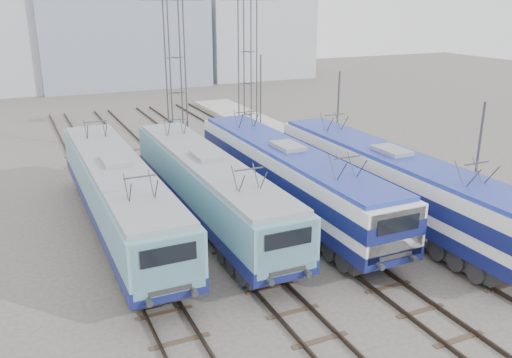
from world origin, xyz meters
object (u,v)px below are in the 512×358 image
object	(u,v)px
catenary_tower_east	(248,63)
mast_rear	(261,96)
locomotive_far_left	(118,192)
catenary_tower_west	(176,70)
mast_front	(475,175)
safety_cone	(488,239)
mast_mid	(337,124)
locomotive_center_right	(289,174)
locomotive_center_left	(208,185)
locomotive_far_right	(392,179)

from	to	relation	value
catenary_tower_east	mast_rear	xyz separation A→B (m)	(2.10, 2.00, -3.14)
locomotive_far_left	catenary_tower_west	distance (m)	14.45
mast_front	safety_cone	distance (m)	3.11
catenary_tower_east	mast_mid	world-z (taller)	catenary_tower_east
catenary_tower_west	catenary_tower_east	xyz separation A→B (m)	(6.50, 2.00, 0.00)
mast_front	mast_rear	xyz separation A→B (m)	(0.00, 24.00, 0.00)
locomotive_center_right	safety_cone	distance (m)	10.44
locomotive_center_left	catenary_tower_west	world-z (taller)	catenary_tower_west
locomotive_center_left	locomotive_center_right	size ratio (longest dim) A/B	0.97
mast_rear	safety_cone	bearing A→B (deg)	-89.73
locomotive_center_left	safety_cone	world-z (taller)	locomotive_center_left
locomotive_far_right	catenary_tower_west	bearing A→B (deg)	112.59
safety_cone	mast_rear	bearing A→B (deg)	90.27
catenary_tower_east	mast_front	size ratio (longest dim) A/B	1.71
locomotive_far_left	locomotive_center_right	bearing A→B (deg)	-6.99
locomotive_far_left	catenary_tower_west	bearing A→B (deg)	60.69
locomotive_far_left	locomotive_center_right	world-z (taller)	locomotive_center_right
locomotive_center_right	mast_rear	world-z (taller)	mast_rear
locomotive_far_left	locomotive_far_right	size ratio (longest dim) A/B	0.99
locomotive_center_left	locomotive_far_left	bearing A→B (deg)	171.68
catenary_tower_west	mast_front	distance (m)	22.00
mast_front	safety_cone	world-z (taller)	mast_front
safety_cone	catenary_tower_east	bearing A→B (deg)	95.48
locomotive_far_right	locomotive_center_left	bearing A→B (deg)	158.50
mast_front	safety_cone	size ratio (longest dim) A/B	11.50
catenary_tower_east	locomotive_center_left	bearing A→B (deg)	-120.79
locomotive_center_left	mast_front	bearing A→B (deg)	-33.99
locomotive_far_right	safety_cone	size ratio (longest dim) A/B	30.84
catenary_tower_east	safety_cone	xyz separation A→B (m)	(2.22, -23.12, -6.04)
locomotive_far_right	mast_mid	xyz separation A→B (m)	(1.85, 8.23, 1.11)
mast_mid	mast_front	bearing A→B (deg)	-90.00
mast_rear	locomotive_center_left	bearing A→B (deg)	-123.04
locomotive_center_right	locomotive_far_right	bearing A→B (deg)	-34.56
locomotive_far_left	mast_rear	size ratio (longest dim) A/B	2.66
mast_mid	safety_cone	size ratio (longest dim) A/B	11.50
locomotive_far_right	catenary_tower_west	distance (m)	18.08
mast_rear	catenary_tower_east	bearing A→B (deg)	-136.40
locomotive_far_left	locomotive_center_right	xyz separation A→B (m)	(9.00, -1.10, 0.07)
mast_mid	mast_rear	size ratio (longest dim) A/B	1.00
locomotive_far_left	catenary_tower_east	xyz separation A→B (m)	(13.25, 14.02, 4.33)
locomotive_far_left	safety_cone	world-z (taller)	locomotive_far_left
locomotive_far_right	safety_cone	xyz separation A→B (m)	(1.97, -4.89, -1.78)
catenary_tower_east	safety_cone	size ratio (longest dim) A/B	19.72
locomotive_far_left	safety_cone	size ratio (longest dim) A/B	30.54
safety_cone	catenary_tower_west	bearing A→B (deg)	112.43
locomotive_center_left	locomotive_center_right	distance (m)	4.52
catenary_tower_west	mast_front	world-z (taller)	catenary_tower_west
catenary_tower_east	safety_cone	bearing A→B (deg)	-84.52
locomotive_center_right	catenary_tower_east	size ratio (longest dim) A/B	1.56
safety_cone	mast_front	bearing A→B (deg)	96.10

